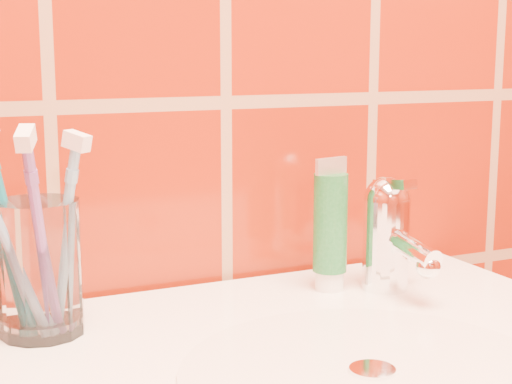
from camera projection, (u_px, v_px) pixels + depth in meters
name	position (u px, v px, depth m)	size (l,w,h in m)	color
glass_tumbler	(40.00, 268.00, 0.68)	(0.07, 0.07, 0.12)	white
toothpaste_tube	(330.00, 229.00, 0.81)	(0.04, 0.04, 0.14)	white
faucet	(389.00, 230.00, 0.81)	(0.05, 0.11, 0.12)	white
toothbrush_0	(41.00, 240.00, 0.64)	(0.05, 0.09, 0.19)	#6F4593
toothbrush_1	(9.00, 246.00, 0.65)	(0.08, 0.04, 0.18)	#749FCE
toothbrush_2	(10.00, 229.00, 0.67)	(0.05, 0.06, 0.20)	#0D5F72
toothbrush_3	(63.00, 235.00, 0.68)	(0.05, 0.05, 0.19)	#76ACD2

